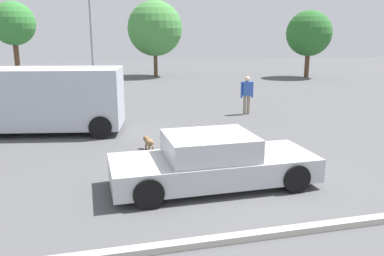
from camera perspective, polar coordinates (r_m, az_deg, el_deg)
ground_plane at (r=9.55m, az=4.24°, el=-7.86°), size 80.00×80.00×0.00m
sedan_foreground at (r=9.23m, az=2.91°, el=-4.87°), size 4.70×1.94×1.22m
dog at (r=12.11m, az=-6.21°, el=-1.96°), size 0.31×0.59×0.40m
van_white at (r=14.89m, az=-20.17°, el=4.00°), size 5.56×3.05×2.25m
pedestrian at (r=17.32m, az=7.83°, el=5.11°), size 0.57×0.25×1.63m
parking_curb at (r=7.33m, az=10.87°, el=-14.54°), size 7.97×0.20×0.12m
light_post_mid at (r=25.83m, az=-14.35°, el=16.45°), size 0.44×0.44×7.45m
tree_back_left at (r=34.84m, az=-24.08°, el=13.39°), size 3.35×3.35×5.75m
tree_back_center at (r=32.40m, az=16.31°, el=12.79°), size 3.42×3.42×5.04m
tree_back_right at (r=31.96m, az=-5.30°, el=13.92°), size 4.22×4.22×5.81m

